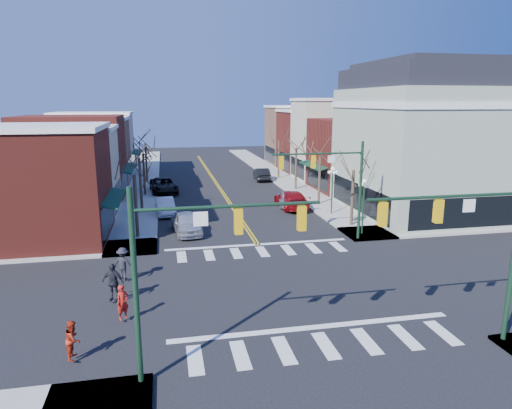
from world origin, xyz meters
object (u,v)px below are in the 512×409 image
lamppost_midblock (332,182)px  car_left_near (186,223)px  lamppost_corner (364,197)px  car_right_near (291,200)px  car_left_far (164,185)px  pedestrian_red_a (123,302)px  pedestrian_red_b (73,339)px  pedestrian_dark_b (123,263)px  car_right_mid (288,198)px  car_right_far (262,174)px  pedestrian_dark_a (113,282)px  victorian_corner (424,139)px  car_left_mid (165,206)px

lamppost_midblock → car_left_near: (-13.00, -3.32, -2.15)m
lamppost_corner → car_right_near: 10.39m
car_left_far → pedestrian_red_a: pedestrian_red_a is taller
lamppost_corner → pedestrian_red_b: lamppost_corner is taller
car_left_near → pedestrian_dark_b: 9.85m
car_right_mid → car_right_far: 15.11m
lamppost_corner → car_left_far: (-14.60, 19.79, -2.13)m
car_left_near → pedestrian_dark_b: bearing=-120.9°
pedestrian_dark_a → pedestrian_dark_b: 2.85m
lamppost_midblock → car_right_near: lamppost_midblock is taller
lamppost_midblock → car_left_far: lamppost_midblock is taller
pedestrian_dark_b → car_left_far: bearing=-75.5°
car_right_far → pedestrian_red_a: (-14.36, -36.59, 0.19)m
car_right_near → pedestrian_dark_a: (-14.45, -18.47, 0.30)m
car_left_far → car_right_mid: size_ratio=1.27×
lamppost_midblock → victorian_corner: bearing=-3.4°
car_right_far → pedestrian_red_a: size_ratio=2.90×
lamppost_midblock → car_right_far: (-2.22, 19.23, -2.18)m
lamppost_midblock → car_right_mid: bearing=125.2°
car_left_mid → pedestrian_red_b: 23.81m
victorian_corner → pedestrian_dark_a: victorian_corner is taller
lamppost_midblock → pedestrian_dark_b: lamppost_midblock is taller
car_right_far → pedestrian_dark_a: bearing=69.8°
car_right_mid → pedestrian_red_b: 28.85m
pedestrian_red_a → pedestrian_dark_b: (-0.37, 5.02, 0.10)m
pedestrian_red_a → car_right_mid: bearing=21.5°
pedestrian_dark_a → pedestrian_red_b: bearing=-78.0°
victorian_corner → lamppost_corner: victorian_corner is taller
car_right_mid → pedestrian_dark_a: size_ratio=2.42×
car_left_far → pedestrian_red_b: size_ratio=3.88×
car_left_far → pedestrian_dark_a: bearing=-100.7°
victorian_corner → pedestrian_red_a: (-24.88, -16.87, -5.69)m
car_right_near → pedestrian_dark_b: pedestrian_dark_b is taller
car_right_far → car_right_near: bearing=91.4°
car_right_far → car_left_near: bearing=67.8°
pedestrian_dark_a → car_right_far: bearing=89.3°
car_left_mid → car_right_far: bearing=47.0°
pedestrian_dark_b → car_right_near: bearing=-112.4°
car_right_far → pedestrian_red_b: pedestrian_red_b is taller
pedestrian_dark_b → pedestrian_red_a: bearing=114.0°
lamppost_corner → car_left_near: size_ratio=0.91×
victorian_corner → pedestrian_dark_b: 28.44m
car_left_far → car_right_near: (11.83, -10.00, -0.01)m
car_right_near → pedestrian_dark_b: (-14.18, -15.63, 0.24)m
lamppost_corner → car_right_near: (-2.77, 9.78, -2.14)m
lamppost_corner → car_right_near: lamppost_corner is taller
car_right_far → pedestrian_dark_b: bearing=68.3°
lamppost_corner → car_right_far: lamppost_corner is taller
victorian_corner → pedestrian_red_a: victorian_corner is taller
car_right_mid → car_right_far: (0.69, 15.09, -0.02)m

